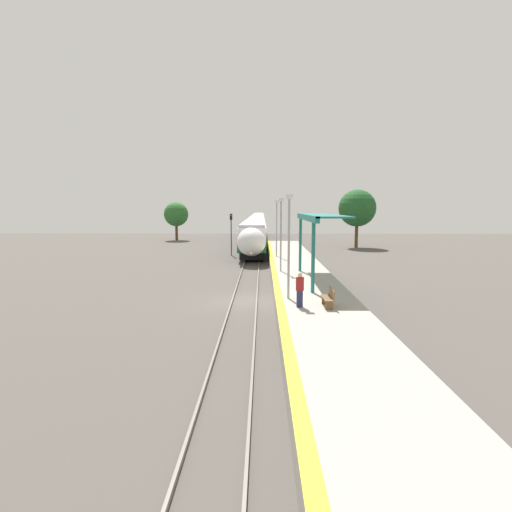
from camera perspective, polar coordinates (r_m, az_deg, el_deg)
ground_plane at (r=23.75m, az=-1.64°, el=-6.46°), size 120.00×120.00×0.00m
rail_left at (r=23.78m, az=-3.38°, el=-6.27°), size 0.08×90.00×0.15m
rail_right at (r=23.72m, az=0.11°, el=-6.29°), size 0.08×90.00×0.15m
train at (r=79.29m, az=0.16°, el=4.59°), size 2.90×86.02×3.77m
platform_right at (r=23.80m, az=7.62°, el=-5.43°), size 4.20×64.00×0.87m
platform_bench at (r=19.14m, az=10.41°, el=-5.82°), size 0.44×1.42×0.89m
person_waiting at (r=18.84m, az=6.27°, el=-4.75°), size 0.36×0.22×1.64m
railway_signal at (r=45.68m, az=-3.57°, el=3.69°), size 0.28×0.28×4.76m
lamppost_near at (r=20.27m, az=4.72°, el=2.37°), size 0.36×0.20×5.31m
lamppost_mid at (r=29.01m, az=3.58°, el=3.78°), size 0.36×0.20×5.31m
lamppost_far at (r=37.77m, az=2.96°, el=4.54°), size 0.36×0.20×5.31m
station_canopy at (r=25.49m, az=8.47°, el=5.22°), size 2.02×10.40×4.21m
background_tree_left at (r=67.77m, az=-11.34°, el=5.86°), size 4.00×4.00×6.33m
background_tree_right at (r=56.10m, az=14.26°, el=6.63°), size 5.02×5.02×7.89m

